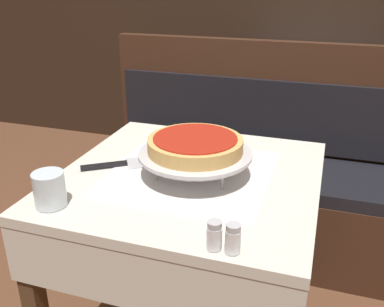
{
  "coord_description": "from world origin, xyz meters",
  "views": [
    {
      "loc": [
        0.37,
        -1.11,
        1.34
      ],
      "look_at": [
        0.02,
        -0.04,
        0.86
      ],
      "focal_mm": 40.0,
      "sensor_mm": 36.0,
      "label": 1
    }
  ],
  "objects_px": {
    "dining_table_front": "(190,207)",
    "deep_dish_pizza": "(195,145)",
    "pizza_server": "(123,164)",
    "pepper_shaker": "(233,238)",
    "dining_table_rear": "(311,88)",
    "condiment_caddy": "(326,65)",
    "pizza_pan_stand": "(195,155)",
    "salt_shaker": "(214,235)",
    "booth_bench": "(270,191)",
    "water_glass_near": "(50,189)"
  },
  "relations": [
    {
      "from": "booth_bench",
      "to": "pizza_pan_stand",
      "type": "bearing_deg",
      "value": -98.63
    },
    {
      "from": "booth_bench",
      "to": "water_glass_near",
      "type": "xyz_separation_m",
      "value": [
        -0.43,
        -1.12,
        0.51
      ]
    },
    {
      "from": "deep_dish_pizza",
      "to": "water_glass_near",
      "type": "relative_size",
      "value": 3.01
    },
    {
      "from": "dining_table_rear",
      "to": "salt_shaker",
      "type": "distance_m",
      "value": 1.92
    },
    {
      "from": "dining_table_front",
      "to": "pepper_shaker",
      "type": "distance_m",
      "value": 0.43
    },
    {
      "from": "booth_bench",
      "to": "deep_dish_pizza",
      "type": "relative_size",
      "value": 6.32
    },
    {
      "from": "dining_table_rear",
      "to": "pizza_pan_stand",
      "type": "height_order",
      "value": "pizza_pan_stand"
    },
    {
      "from": "water_glass_near",
      "to": "pepper_shaker",
      "type": "bearing_deg",
      "value": -5.79
    },
    {
      "from": "condiment_caddy",
      "to": "dining_table_rear",
      "type": "bearing_deg",
      "value": -152.7
    },
    {
      "from": "pizza_pan_stand",
      "to": "deep_dish_pizza",
      "type": "xyz_separation_m",
      "value": [
        0.0,
        0.0,
        0.03
      ]
    },
    {
      "from": "dining_table_rear",
      "to": "pizza_pan_stand",
      "type": "xyz_separation_m",
      "value": [
        -0.24,
        -1.59,
        0.17
      ]
    },
    {
      "from": "dining_table_rear",
      "to": "condiment_caddy",
      "type": "xyz_separation_m",
      "value": [
        0.07,
        0.04,
        0.14
      ]
    },
    {
      "from": "dining_table_front",
      "to": "deep_dish_pizza",
      "type": "height_order",
      "value": "deep_dish_pizza"
    },
    {
      "from": "booth_bench",
      "to": "deep_dish_pizza",
      "type": "distance_m",
      "value": 1.02
    },
    {
      "from": "deep_dish_pizza",
      "to": "condiment_caddy",
      "type": "height_order",
      "value": "condiment_caddy"
    },
    {
      "from": "booth_bench",
      "to": "condiment_caddy",
      "type": "relative_size",
      "value": 11.28
    },
    {
      "from": "pizza_pan_stand",
      "to": "deep_dish_pizza",
      "type": "height_order",
      "value": "deep_dish_pizza"
    },
    {
      "from": "pizza_server",
      "to": "pepper_shaker",
      "type": "relative_size",
      "value": 3.28
    },
    {
      "from": "booth_bench",
      "to": "pepper_shaker",
      "type": "height_order",
      "value": "booth_bench"
    },
    {
      "from": "pizza_pan_stand",
      "to": "condiment_caddy",
      "type": "relative_size",
      "value": 2.15
    },
    {
      "from": "deep_dish_pizza",
      "to": "water_glass_near",
      "type": "bearing_deg",
      "value": -137.64
    },
    {
      "from": "dining_table_front",
      "to": "salt_shaker",
      "type": "relative_size",
      "value": 11.32
    },
    {
      "from": "pizza_server",
      "to": "water_glass_near",
      "type": "relative_size",
      "value": 2.46
    },
    {
      "from": "pepper_shaker",
      "to": "condiment_caddy",
      "type": "relative_size",
      "value": 0.45
    },
    {
      "from": "pepper_shaker",
      "to": "condiment_caddy",
      "type": "xyz_separation_m",
      "value": [
        0.12,
        1.95,
        0.0
      ]
    },
    {
      "from": "salt_shaker",
      "to": "booth_bench",
      "type": "bearing_deg",
      "value": 91.04
    },
    {
      "from": "dining_table_front",
      "to": "pepper_shaker",
      "type": "bearing_deg",
      "value": -58.19
    },
    {
      "from": "dining_table_rear",
      "to": "pizza_server",
      "type": "bearing_deg",
      "value": -106.99
    },
    {
      "from": "booth_bench",
      "to": "pizza_server",
      "type": "distance_m",
      "value": 1.03
    },
    {
      "from": "booth_bench",
      "to": "water_glass_near",
      "type": "distance_m",
      "value": 1.31
    },
    {
      "from": "pizza_pan_stand",
      "to": "condiment_caddy",
      "type": "distance_m",
      "value": 1.65
    },
    {
      "from": "dining_table_front",
      "to": "pizza_server",
      "type": "bearing_deg",
      "value": -176.9
    },
    {
      "from": "booth_bench",
      "to": "water_glass_near",
      "type": "relative_size",
      "value": 19.01
    },
    {
      "from": "booth_bench",
      "to": "deep_dish_pizza",
      "type": "bearing_deg",
      "value": -98.63
    },
    {
      "from": "dining_table_rear",
      "to": "water_glass_near",
      "type": "xyz_separation_m",
      "value": [
        -0.55,
        -1.87,
        0.15
      ]
    },
    {
      "from": "deep_dish_pizza",
      "to": "salt_shaker",
      "type": "bearing_deg",
      "value": -65.59
    },
    {
      "from": "condiment_caddy",
      "to": "water_glass_near",
      "type": "bearing_deg",
      "value": -107.98
    },
    {
      "from": "water_glass_near",
      "to": "pizza_pan_stand",
      "type": "bearing_deg",
      "value": 42.36
    },
    {
      "from": "dining_table_front",
      "to": "pizza_server",
      "type": "xyz_separation_m",
      "value": [
        -0.22,
        -0.01,
        0.12
      ]
    },
    {
      "from": "pepper_shaker",
      "to": "dining_table_rear",
      "type": "bearing_deg",
      "value": 88.44
    },
    {
      "from": "dining_table_rear",
      "to": "condiment_caddy",
      "type": "relative_size",
      "value": 5.0
    },
    {
      "from": "dining_table_front",
      "to": "deep_dish_pizza",
      "type": "xyz_separation_m",
      "value": [
        0.02,
        -0.01,
        0.22
      ]
    },
    {
      "from": "pizza_server",
      "to": "condiment_caddy",
      "type": "relative_size",
      "value": 1.46
    },
    {
      "from": "dining_table_front",
      "to": "deep_dish_pizza",
      "type": "bearing_deg",
      "value": -33.06
    },
    {
      "from": "pizza_pan_stand",
      "to": "deep_dish_pizza",
      "type": "relative_size",
      "value": 1.2
    },
    {
      "from": "dining_table_rear",
      "to": "pizza_server",
      "type": "relative_size",
      "value": 3.43
    },
    {
      "from": "water_glass_near",
      "to": "deep_dish_pizza",
      "type": "bearing_deg",
      "value": 42.36
    },
    {
      "from": "salt_shaker",
      "to": "pepper_shaker",
      "type": "distance_m",
      "value": 0.04
    },
    {
      "from": "dining_table_rear",
      "to": "pizza_pan_stand",
      "type": "relative_size",
      "value": 2.33
    },
    {
      "from": "deep_dish_pizza",
      "to": "salt_shaker",
      "type": "height_order",
      "value": "deep_dish_pizza"
    }
  ]
}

